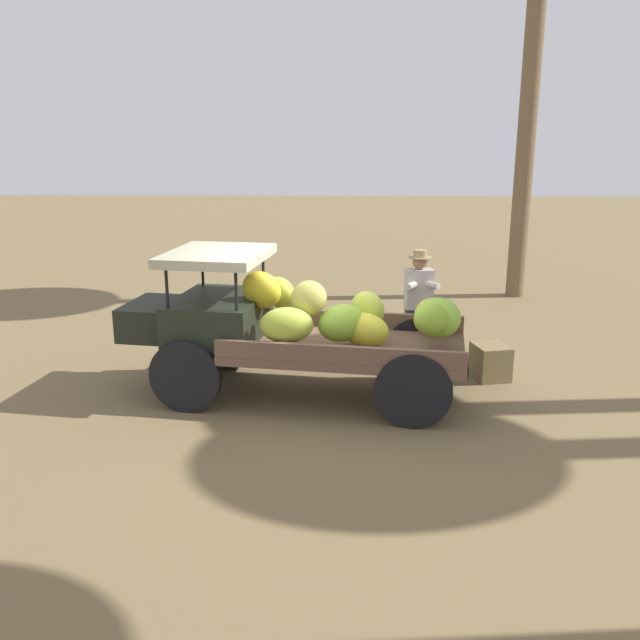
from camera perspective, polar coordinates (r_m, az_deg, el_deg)
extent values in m
plane|color=brown|center=(9.10, -0.95, -6.33)|extent=(60.00, 60.00, 0.00)
cube|color=black|center=(8.95, -0.63, -3.25)|extent=(4.02, 1.04, 0.16)
cylinder|color=black|center=(8.62, -11.17, -4.64)|extent=(0.92, 0.28, 0.91)
cylinder|color=black|center=(10.05, -7.94, -1.60)|extent=(0.92, 0.28, 0.91)
cylinder|color=black|center=(8.08, 7.82, -5.87)|extent=(0.92, 0.28, 0.91)
cylinder|color=black|center=(9.59, 8.22, -2.45)|extent=(0.92, 0.28, 0.91)
cube|color=brown|center=(8.82, 2.24, -2.30)|extent=(3.22, 2.15, 0.10)
cube|color=brown|center=(8.02, 1.48, -2.92)|extent=(2.98, 0.53, 0.22)
cube|color=brown|center=(9.54, 2.90, 0.05)|extent=(2.98, 0.53, 0.22)
cube|color=black|center=(9.11, -8.40, 0.23)|extent=(1.32, 1.67, 0.55)
cube|color=black|center=(9.44, -13.58, 0.15)|extent=(0.85, 1.16, 0.44)
cylinder|color=black|center=(8.54, -12.69, 2.81)|extent=(0.04, 0.04, 0.55)
cylinder|color=black|center=(9.72, -9.81, 4.46)|extent=(0.04, 0.04, 0.55)
cylinder|color=black|center=(8.25, -7.03, 2.63)|extent=(0.04, 0.04, 0.55)
cylinder|color=black|center=(9.46, -4.77, 4.33)|extent=(0.04, 0.04, 0.55)
cube|color=#AEAC8B|center=(8.93, -8.60, 5.35)|extent=(1.43, 1.69, 0.12)
ellipsoid|color=#B6C33B|center=(9.24, -3.34, 2.26)|extent=(0.67, 0.67, 0.54)
ellipsoid|color=yellow|center=(8.81, -4.91, 2.52)|extent=(0.69, 0.69, 0.61)
ellipsoid|color=#93C034|center=(8.51, 1.86, -0.26)|extent=(0.84, 0.82, 0.60)
ellipsoid|color=#8BC139|center=(8.69, 9.85, 0.21)|extent=(0.83, 0.84, 0.62)
ellipsoid|color=gold|center=(9.25, 9.50, 0.56)|extent=(0.73, 0.73, 0.48)
ellipsoid|color=#90B931|center=(8.43, 9.27, 0.11)|extent=(0.58, 0.55, 0.42)
ellipsoid|color=gold|center=(8.55, 3.75, -0.82)|extent=(0.79, 0.73, 0.47)
ellipsoid|color=#AEC43D|center=(8.28, -2.82, -0.44)|extent=(0.69, 0.55, 0.55)
ellipsoid|color=gold|center=(8.45, -0.97, 1.79)|extent=(0.68, 0.68, 0.56)
ellipsoid|color=#BCCD43|center=(8.85, 3.99, 0.87)|extent=(0.60, 0.57, 0.53)
cylinder|color=#34433E|center=(10.41, 8.82, -1.25)|extent=(0.15, 0.15, 0.84)
cylinder|color=#34433E|center=(10.35, 7.42, -1.28)|extent=(0.15, 0.15, 0.84)
cube|color=#AFAAA4|center=(10.20, 8.27, 2.60)|extent=(0.42, 0.28, 0.59)
cylinder|color=#AFAAA4|center=(10.11, 8.97, 2.97)|extent=(0.35, 0.36, 0.10)
cylinder|color=#AFAAA4|center=(10.06, 7.86, 2.95)|extent=(0.30, 0.39, 0.10)
sphere|color=#96694B|center=(10.12, 8.36, 4.83)|extent=(0.22, 0.22, 0.22)
cylinder|color=#928054|center=(10.11, 8.37, 5.20)|extent=(0.34, 0.34, 0.02)
cylinder|color=#928054|center=(10.10, 8.39, 5.53)|extent=(0.20, 0.20, 0.10)
cube|color=olive|center=(9.94, 14.06, -3.40)|extent=(0.55, 0.59, 0.49)
cylinder|color=brown|center=(14.89, 17.19, 18.34)|extent=(0.38, 0.38, 8.62)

